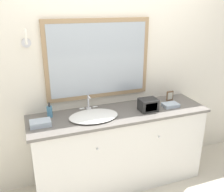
{
  "coord_description": "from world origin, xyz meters",
  "views": [
    {
      "loc": [
        -0.93,
        -1.98,
        2.01
      ],
      "look_at": [
        -0.09,
        0.31,
        1.1
      ],
      "focal_mm": 40.0,
      "sensor_mm": 36.0,
      "label": 1
    }
  ],
  "objects_px": {
    "appliance_box": "(148,105)",
    "sink_basin": "(93,116)",
    "soap_bottle": "(50,111)",
    "picture_frame": "(170,96)"
  },
  "relations": [
    {
      "from": "sink_basin",
      "to": "appliance_box",
      "type": "xyz_separation_m",
      "value": [
        0.61,
        -0.04,
        0.05
      ]
    },
    {
      "from": "sink_basin",
      "to": "picture_frame",
      "type": "xyz_separation_m",
      "value": [
        1.0,
        0.14,
        0.04
      ]
    },
    {
      "from": "picture_frame",
      "to": "appliance_box",
      "type": "bearing_deg",
      "value": -155.23
    },
    {
      "from": "appliance_box",
      "to": "sink_basin",
      "type": "bearing_deg",
      "value": 176.43
    },
    {
      "from": "picture_frame",
      "to": "sink_basin",
      "type": "bearing_deg",
      "value": -171.99
    },
    {
      "from": "soap_bottle",
      "to": "picture_frame",
      "type": "bearing_deg",
      "value": -0.93
    },
    {
      "from": "soap_bottle",
      "to": "appliance_box",
      "type": "height_order",
      "value": "soap_bottle"
    },
    {
      "from": "soap_bottle",
      "to": "appliance_box",
      "type": "bearing_deg",
      "value": -11.07
    },
    {
      "from": "soap_bottle",
      "to": "appliance_box",
      "type": "relative_size",
      "value": 0.82
    },
    {
      "from": "soap_bottle",
      "to": "appliance_box",
      "type": "xyz_separation_m",
      "value": [
        1.03,
        -0.2,
        0.0
      ]
    }
  ]
}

